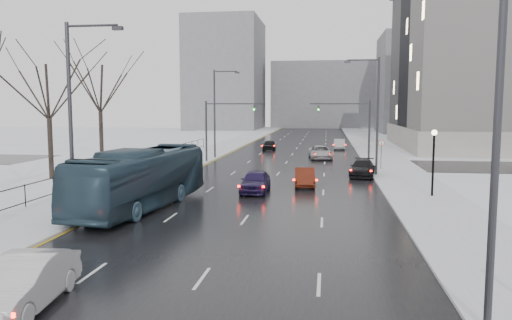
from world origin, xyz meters
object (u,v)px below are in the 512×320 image
at_px(streetlight_r_near, 488,119).
at_px(sedan_center_far, 269,145).
at_px(tree_park_e, 102,165).
at_px(streetlight_l_near, 75,113).
at_px(sedan_right_far, 362,168).
at_px(no_uturn_sign, 381,146).
at_px(sedan_right_cross, 320,152).
at_px(tree_park_d, 52,180).
at_px(sedan_right_distant, 339,144).
at_px(streetlight_r_mid, 375,110).
at_px(streetlight_l_far, 217,109).
at_px(lamppost_r_mid, 434,153).
at_px(mast_signal_left, 216,124).
at_px(sedan_left_near, 23,283).
at_px(sedan_center_near, 255,181).
at_px(sedan_right_near, 305,177).
at_px(mast_signal_right, 359,125).
at_px(bus, 142,178).

distance_m(streetlight_r_near, sedan_center_far, 54.93).
bearing_deg(sedan_center_far, tree_park_e, -129.27).
distance_m(tree_park_e, streetlight_l_near, 26.61).
bearing_deg(sedan_right_far, no_uturn_sign, 74.38).
bearing_deg(no_uturn_sign, sedan_right_cross, 121.78).
relative_size(tree_park_d, streetlight_l_near, 1.25).
bearing_deg(sedan_right_distant, tree_park_d, -125.18).
relative_size(tree_park_d, streetlight_r_mid, 1.25).
bearing_deg(streetlight_l_far, sedan_right_distant, 45.50).
bearing_deg(streetlight_r_near, lamppost_r_mid, 81.94).
bearing_deg(no_uturn_sign, mast_signal_left, 166.40).
bearing_deg(streetlight_r_mid, tree_park_e, 171.37).
relative_size(streetlight_l_near, sedan_right_far, 2.06).
distance_m(sedan_right_far, sedan_right_distant, 27.01).
relative_size(sedan_left_near, sedan_center_near, 1.04).
xyz_separation_m(streetlight_l_near, sedan_left_near, (3.67, -10.24, -4.81)).
bearing_deg(mast_signal_left, streetlight_r_mid, -27.31).
bearing_deg(streetlight_l_far, sedan_right_cross, 5.88).
height_order(streetlight_r_mid, sedan_right_cross, streetlight_r_mid).
xyz_separation_m(tree_park_d, sedan_center_far, (14.30, 29.45, 0.73)).
xyz_separation_m(streetlight_l_near, sedan_right_cross, (11.67, 33.20, -4.84)).
height_order(streetlight_l_near, sedan_right_near, streetlight_l_near).
xyz_separation_m(streetlight_r_mid, lamppost_r_mid, (2.83, -10.00, -2.67)).
bearing_deg(tree_park_e, streetlight_r_near, -52.21).
relative_size(streetlight_r_near, no_uturn_sign, 3.70).
xyz_separation_m(streetlight_l_near, sedan_center_far, (4.67, 43.45, -4.89)).
distance_m(mast_signal_right, mast_signal_left, 14.65).
bearing_deg(bus, streetlight_l_near, -106.73).
distance_m(streetlight_l_near, sedan_right_cross, 35.52).
xyz_separation_m(mast_signal_right, mast_signal_left, (-14.65, 0.00, 0.00)).
height_order(sedan_right_cross, sedan_right_distant, sedan_right_cross).
xyz_separation_m(streetlight_r_near, no_uturn_sign, (1.03, 34.00, -3.32)).
height_order(mast_signal_right, sedan_center_far, mast_signal_right).
distance_m(tree_park_d, streetlight_l_near, 17.90).
bearing_deg(sedan_right_cross, streetlight_r_mid, -76.64).
xyz_separation_m(tree_park_d, streetlight_r_mid, (25.97, 6.00, 5.62)).
relative_size(sedan_center_near, sedan_right_far, 0.93).
height_order(streetlight_r_near, no_uturn_sign, streetlight_r_near).
height_order(lamppost_r_mid, sedan_right_near, lamppost_r_mid).
xyz_separation_m(sedan_center_far, sedan_right_distant, (9.41, 2.88, 0.01)).
height_order(sedan_center_near, sedan_right_distant, sedan_center_near).
height_order(streetlight_l_far, mast_signal_left, streetlight_l_far).
distance_m(mast_signal_right, sedan_left_near, 40.17).
distance_m(lamppost_r_mid, sedan_center_far, 36.52).
distance_m(streetlight_l_near, sedan_center_far, 43.97).
bearing_deg(sedan_left_near, sedan_center_far, 82.74).
bearing_deg(sedan_left_near, lamppost_r_mid, 46.36).
xyz_separation_m(mast_signal_left, sedan_right_distant, (13.24, 18.33, -3.37)).
xyz_separation_m(tree_park_d, mast_signal_right, (25.13, 14.00, 4.11)).
bearing_deg(streetlight_r_mid, streetlight_l_far, 143.70).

